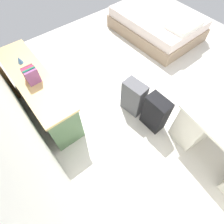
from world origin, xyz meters
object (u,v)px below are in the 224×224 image
at_px(figurine_small, 19,60).
at_px(credenza, 40,93).
at_px(suitcase_black, 155,113).
at_px(bed, 157,24).
at_px(suitcase_spare_grey, 134,97).

bearing_deg(figurine_small, credenza, -179.76).
bearing_deg(credenza, suitcase_black, -139.14).
bearing_deg(bed, credenza, 96.16).
height_order(bed, suitcase_spare_grey, suitcase_spare_grey).
bearing_deg(bed, suitcase_spare_grey, 124.15).
bearing_deg(credenza, figurine_small, 0.24).
distance_m(credenza, suitcase_spare_grey, 1.50).
bearing_deg(credenza, suitcase_spare_grey, -129.75).
distance_m(bed, suitcase_black, 2.52).
bearing_deg(figurine_small, suitcase_black, -145.47).
relative_size(bed, suitcase_spare_grey, 3.20).
relative_size(credenza, bed, 0.93).
height_order(credenza, bed, credenza).
relative_size(suitcase_spare_grey, figurine_small, 5.49).
bearing_deg(suitcase_spare_grey, figurine_small, 33.94).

